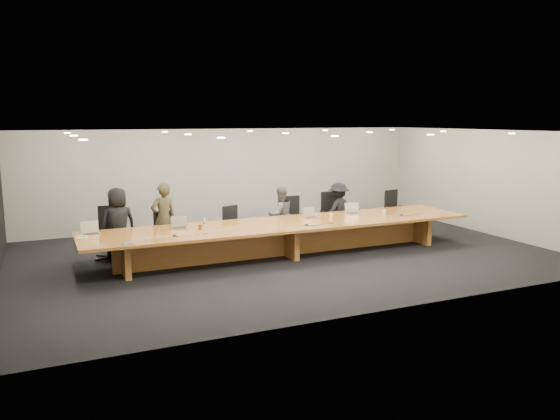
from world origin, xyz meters
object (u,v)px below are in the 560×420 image
at_px(paper_cup_near, 331,216).
at_px(mic_left, 175,235).
at_px(laptop_d, 312,213).
at_px(person_a, 118,224).
at_px(laptop_e, 353,208).
at_px(paper_cup_far, 384,212).
at_px(laptop_b, 179,222).
at_px(av_box, 128,243).
at_px(conference_table, 285,233).
at_px(amber_mug, 200,227).
at_px(chair_left, 167,233).
at_px(person_b, 164,219).
at_px(mic_right, 402,215).
at_px(chair_mid_left, 235,227).
at_px(laptop_a, 91,228).
at_px(chair_far_left, 110,233).
at_px(chair_far_right, 397,210).
at_px(chair_mid_right, 292,218).
at_px(person_d, 338,210).
at_px(water_bottle, 204,223).
at_px(person_c, 280,215).
at_px(mic_center, 306,225).
at_px(chair_right, 333,214).

relative_size(paper_cup_near, mic_left, 0.82).
bearing_deg(laptop_d, person_a, 160.39).
xyz_separation_m(laptop_e, paper_cup_far, (0.70, -0.34, -0.09)).
xyz_separation_m(laptop_b, av_box, (-1.24, -1.04, -0.12)).
relative_size(conference_table, amber_mug, 82.73).
bearing_deg(chair_left, laptop_b, -95.69).
distance_m(person_b, mic_right, 5.72).
bearing_deg(paper_cup_near, conference_table, -172.41).
bearing_deg(chair_mid_left, laptop_a, 173.92).
relative_size(conference_table, laptop_b, 25.93).
distance_m(chair_far_left, av_box, 2.00).
bearing_deg(chair_far_right, laptop_b, 176.17).
distance_m(person_a, laptop_e, 5.60).
bearing_deg(chair_left, chair_mid_right, -10.29).
xyz_separation_m(mic_left, mic_right, (5.64, 0.11, 0.00)).
bearing_deg(mic_right, chair_far_left, 167.05).
relative_size(paper_cup_far, av_box, 0.48).
bearing_deg(person_d, amber_mug, 1.17).
distance_m(chair_left, person_d, 4.53).
height_order(person_d, laptop_e, person_d).
bearing_deg(chair_left, amber_mug, -78.76).
height_order(chair_far_right, paper_cup_near, chair_far_right).
xyz_separation_m(water_bottle, av_box, (-1.76, -0.95, -0.08)).
bearing_deg(chair_left, person_c, -12.41).
bearing_deg(chair_mid_right, person_b, -168.39).
height_order(laptop_e, mic_center, laptop_e).
bearing_deg(mic_center, laptop_b, 163.49).
height_order(chair_far_right, laptop_e, chair_far_right).
xyz_separation_m(paper_cup_near, paper_cup_far, (1.45, -0.11, 0.00)).
bearing_deg(chair_right, laptop_b, -156.41).
height_order(person_c, av_box, person_c).
distance_m(chair_mid_left, mic_right, 4.07).
height_order(person_c, laptop_e, person_c).
xyz_separation_m(chair_mid_right, water_bottle, (-2.62, -1.07, 0.27)).
height_order(person_b, paper_cup_far, person_b).
bearing_deg(person_c, chair_far_right, 178.86).
relative_size(laptop_a, paper_cup_far, 3.56).
xyz_separation_m(water_bottle, amber_mug, (-0.14, -0.17, -0.04)).
xyz_separation_m(chair_far_left, laptop_d, (4.52, -0.98, 0.28)).
xyz_separation_m(chair_left, laptop_b, (0.10, -0.86, 0.39)).
distance_m(chair_left, person_c, 2.87).
relative_size(chair_far_right, av_box, 5.46).
distance_m(chair_far_left, chair_far_right, 7.72).
distance_m(chair_mid_right, paper_cup_near, 1.25).
relative_size(laptop_e, av_box, 1.69).
bearing_deg(mic_left, chair_far_left, 122.69).
height_order(person_c, laptop_b, person_c).
xyz_separation_m(chair_mid_left, person_d, (2.85, -0.01, 0.21)).
bearing_deg(water_bottle, laptop_e, 2.40).
xyz_separation_m(chair_far_right, laptop_b, (-6.39, -1.00, 0.32)).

